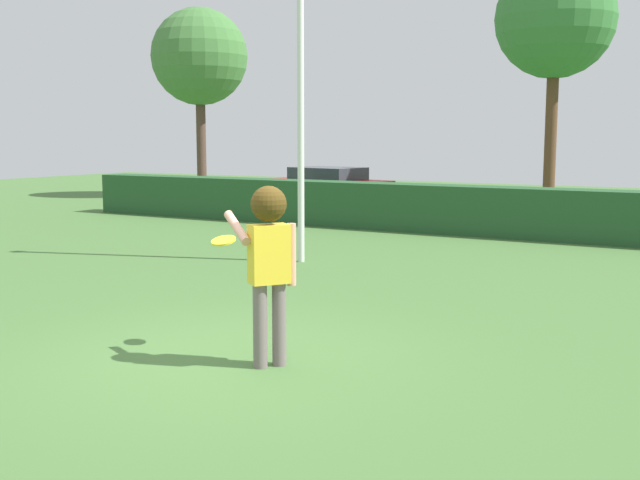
{
  "coord_description": "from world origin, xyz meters",
  "views": [
    {
      "loc": [
        4.69,
        -6.2,
        2.27
      ],
      "look_at": [
        0.56,
        0.99,
        1.15
      ],
      "focal_mm": 43.29,
      "sensor_mm": 36.0,
      "label": 1
    }
  ],
  "objects_px": {
    "person": "(269,251)",
    "frisbee": "(223,241)",
    "parked_car_red": "(328,184)",
    "oak_tree": "(555,19)",
    "birch_tree": "(200,58)",
    "lamppost": "(301,62)"
  },
  "relations": [
    {
      "from": "person",
      "to": "frisbee",
      "type": "height_order",
      "value": "person"
    },
    {
      "from": "parked_car_red",
      "to": "oak_tree",
      "type": "distance_m",
      "value": 8.68
    },
    {
      "from": "oak_tree",
      "to": "birch_tree",
      "type": "bearing_deg",
      "value": -172.7
    },
    {
      "from": "person",
      "to": "parked_car_red",
      "type": "xyz_separation_m",
      "value": [
        -8.22,
        15.88,
        -0.47
      ]
    },
    {
      "from": "person",
      "to": "frisbee",
      "type": "distance_m",
      "value": 0.86
    },
    {
      "from": "frisbee",
      "to": "oak_tree",
      "type": "relative_size",
      "value": 0.03
    },
    {
      "from": "person",
      "to": "lamppost",
      "type": "height_order",
      "value": "lamppost"
    },
    {
      "from": "frisbee",
      "to": "oak_tree",
      "type": "height_order",
      "value": "oak_tree"
    },
    {
      "from": "parked_car_red",
      "to": "person",
      "type": "bearing_deg",
      "value": -62.63
    },
    {
      "from": "person",
      "to": "oak_tree",
      "type": "distance_m",
      "value": 19.03
    },
    {
      "from": "person",
      "to": "oak_tree",
      "type": "xyz_separation_m",
      "value": [
        -1.66,
        18.38,
        4.64
      ]
    },
    {
      "from": "lamppost",
      "to": "oak_tree",
      "type": "distance_m",
      "value": 13.0
    },
    {
      "from": "frisbee",
      "to": "birch_tree",
      "type": "xyz_separation_m",
      "value": [
        -13.36,
        16.46,
        3.96
      ]
    },
    {
      "from": "person",
      "to": "oak_tree",
      "type": "height_order",
      "value": "oak_tree"
    },
    {
      "from": "person",
      "to": "birch_tree",
      "type": "distance_m",
      "value": 22.31
    },
    {
      "from": "parked_car_red",
      "to": "birch_tree",
      "type": "xyz_separation_m",
      "value": [
        -5.93,
        0.9,
        4.44
      ]
    },
    {
      "from": "oak_tree",
      "to": "birch_tree",
      "type": "distance_m",
      "value": 12.61
    },
    {
      "from": "frisbee",
      "to": "parked_car_red",
      "type": "relative_size",
      "value": 0.06
    },
    {
      "from": "parked_car_red",
      "to": "oak_tree",
      "type": "bearing_deg",
      "value": 20.87
    },
    {
      "from": "frisbee",
      "to": "parked_car_red",
      "type": "bearing_deg",
      "value": 115.53
    },
    {
      "from": "person",
      "to": "oak_tree",
      "type": "bearing_deg",
      "value": 95.17
    },
    {
      "from": "oak_tree",
      "to": "frisbee",
      "type": "bearing_deg",
      "value": -87.23
    }
  ]
}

